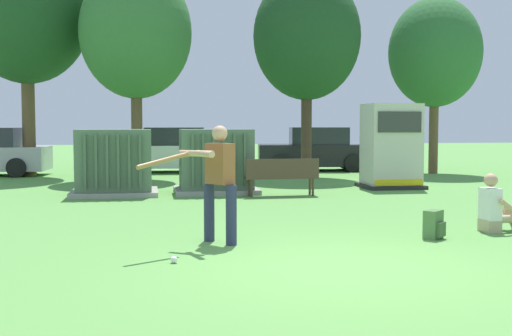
{
  "coord_description": "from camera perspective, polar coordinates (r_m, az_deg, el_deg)",
  "views": [
    {
      "loc": [
        -2.35,
        -7.73,
        1.77
      ],
      "look_at": [
        -0.53,
        3.5,
        1.0
      ],
      "focal_mm": 46.36,
      "sensor_mm": 36.0,
      "label": 1
    }
  ],
  "objects": [
    {
      "name": "backpack",
      "position": [
        10.53,
        15.1,
        -4.76
      ],
      "size": [
        0.38,
        0.37,
        0.44
      ],
      "color": "#4C723F",
      "rests_on": "ground"
    },
    {
      "name": "tree_left",
      "position": [
        23.68,
        -19.23,
        12.94
      ],
      "size": [
        4.26,
        4.26,
        8.14
      ],
      "color": "brown",
      "rests_on": "ground"
    },
    {
      "name": "generator_enclosure",
      "position": [
        18.44,
        11.57,
        1.83
      ],
      "size": [
        1.6,
        1.4,
        2.3
      ],
      "color": "#262626",
      "rests_on": "ground"
    },
    {
      "name": "ground_plane",
      "position": [
        8.28,
        7.61,
        -8.52
      ],
      "size": [
        96.0,
        96.0,
        0.0
      ],
      "primitive_type": "plane",
      "color": "#5B9947"
    },
    {
      "name": "seated_spectator",
      "position": [
        11.49,
        19.97,
        -3.33
      ],
      "size": [
        0.74,
        0.57,
        0.96
      ],
      "color": "tan",
      "rests_on": "ground"
    },
    {
      "name": "batter",
      "position": [
        9.69,
        -3.38,
        -0.84
      ],
      "size": [
        1.43,
        1.18,
        1.74
      ],
      "color": "#282D4C",
      "rests_on": "ground"
    },
    {
      "name": "sports_ball",
      "position": [
        8.52,
        -7.09,
        -7.85
      ],
      "size": [
        0.09,
        0.09,
        0.09
      ],
      "primitive_type": "sphere",
      "color": "white",
      "rests_on": "ground"
    },
    {
      "name": "tree_center_right",
      "position": [
        22.0,
        4.41,
        11.22
      ],
      "size": [
        3.5,
        3.5,
        6.68
      ],
      "color": "#4C3828",
      "rests_on": "ground"
    },
    {
      "name": "parked_car_right_of_center",
      "position": [
        24.85,
        5.16,
        1.52
      ],
      "size": [
        4.39,
        2.33,
        1.62
      ],
      "color": "black",
      "rests_on": "ground"
    },
    {
      "name": "transformer_mid_west",
      "position": [
        16.86,
        -3.49,
        0.53
      ],
      "size": [
        2.1,
        1.7,
        1.62
      ],
      "color": "#9E9B93",
      "rests_on": "ground"
    },
    {
      "name": "transformer_west",
      "position": [
        16.66,
        -12.12,
        0.41
      ],
      "size": [
        2.1,
        1.7,
        1.62
      ],
      "color": "#9E9B93",
      "rests_on": "ground"
    },
    {
      "name": "park_bench",
      "position": [
        16.02,
        2.24,
        -0.55
      ],
      "size": [
        1.81,
        0.45,
        0.92
      ],
      "color": "#4C3828",
      "rests_on": "ground"
    },
    {
      "name": "parked_car_left_of_center",
      "position": [
        24.17,
        -7.33,
        1.44
      ],
      "size": [
        4.28,
        2.08,
        1.62
      ],
      "color": "silver",
      "rests_on": "ground"
    },
    {
      "name": "tree_center_left",
      "position": [
        21.56,
        -10.34,
        11.41
      ],
      "size": [
        3.52,
        3.52,
        6.73
      ],
      "color": "brown",
      "rests_on": "ground"
    },
    {
      "name": "tree_right",
      "position": [
        24.3,
        15.19,
        9.57
      ],
      "size": [
        3.23,
        3.23,
        6.17
      ],
      "color": "brown",
      "rests_on": "ground"
    }
  ]
}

